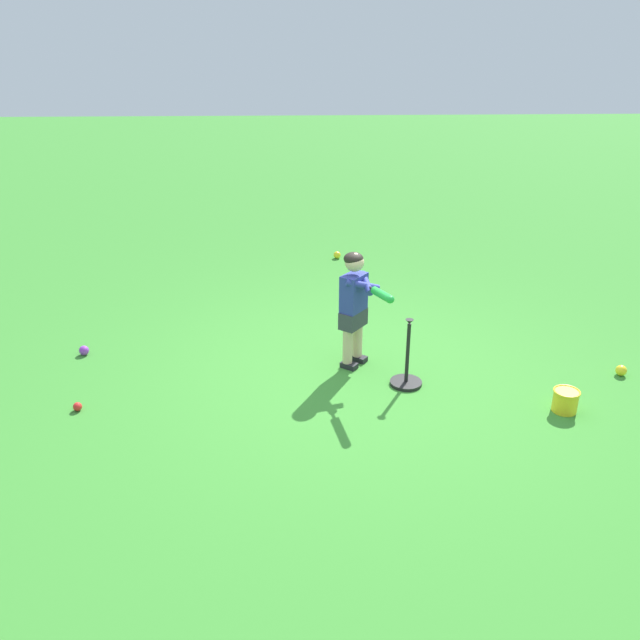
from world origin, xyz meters
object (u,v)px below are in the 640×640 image
(play_ball_far_right, at_px, (621,370))
(batting_tee, at_px, (406,374))
(child_batter, at_px, (356,300))
(play_ball_by_bucket, at_px, (84,350))
(toy_bucket, at_px, (565,400))
(play_ball_behind_batter, at_px, (337,255))
(play_ball_center_lawn, at_px, (77,407))

(play_ball_far_right, relative_size, batting_tee, 0.16)
(child_batter, relative_size, play_ball_by_bucket, 11.59)
(play_ball_far_right, bearing_deg, child_batter, 82.73)
(child_batter, relative_size, toy_bucket, 5.00)
(play_ball_by_bucket, bearing_deg, toy_bucket, -105.83)
(toy_bucket, bearing_deg, play_ball_behind_batter, 21.69)
(play_ball_behind_batter, bearing_deg, play_ball_by_bucket, 137.07)
(play_ball_by_bucket, xyz_separation_m, toy_bucket, (-1.19, -4.20, 0.05))
(child_batter, height_order, play_ball_by_bucket, child_batter)
(toy_bucket, bearing_deg, play_ball_center_lawn, 87.52)
(play_ball_center_lawn, bearing_deg, play_ball_behind_batter, -31.84)
(play_ball_behind_batter, height_order, toy_bucket, toy_bucket)
(child_batter, bearing_deg, play_ball_center_lawn, 106.79)
(play_ball_center_lawn, bearing_deg, batting_tee, -83.39)
(toy_bucket, bearing_deg, play_ball_by_bucket, 74.17)
(child_batter, bearing_deg, play_ball_by_bucket, 82.93)
(play_ball_far_right, xyz_separation_m, toy_bucket, (-0.57, 0.74, 0.05))
(child_batter, height_order, toy_bucket, child_batter)
(child_batter, xyz_separation_m, batting_tee, (-0.38, -0.42, -0.55))
(play_ball_behind_batter, distance_m, toy_bucket, 4.30)
(toy_bucket, bearing_deg, child_batter, 61.95)
(play_ball_by_bucket, xyz_separation_m, batting_tee, (-0.70, -2.98, 0.06))
(play_ball_far_right, relative_size, play_ball_center_lawn, 1.34)
(play_ball_behind_batter, xyz_separation_m, batting_tee, (-3.50, -0.37, 0.06))
(child_batter, distance_m, batting_tee, 0.79)
(play_ball_far_right, bearing_deg, toy_bucket, 127.62)
(play_ball_by_bucket, bearing_deg, batting_tee, -103.23)
(play_ball_behind_batter, distance_m, batting_tee, 3.52)
(play_ball_behind_batter, height_order, play_ball_by_bucket, play_ball_behind_batter)
(play_ball_far_right, relative_size, play_ball_by_bucket, 1.05)
(child_batter, distance_m, play_ball_behind_batter, 3.18)
(child_batter, distance_m, toy_bucket, 1.94)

